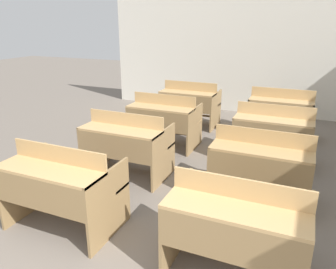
# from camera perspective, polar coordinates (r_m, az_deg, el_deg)

# --- Properties ---
(wall_back) EXTENTS (7.04, 0.06, 2.96)m
(wall_back) POSITION_cam_1_polar(r_m,az_deg,el_deg) (7.90, 14.76, 14.17)
(wall_back) COLOR white
(wall_back) RESTS_ON ground_plane
(bench_front_left) EXTENTS (1.12, 0.74, 0.92)m
(bench_front_left) POSITION_cam_1_polar(r_m,az_deg,el_deg) (3.58, -18.10, -8.37)
(bench_front_left) COLOR olive
(bench_front_left) RESTS_ON ground_plane
(bench_front_right) EXTENTS (1.12, 0.74, 0.92)m
(bench_front_right) POSITION_cam_1_polar(r_m,az_deg,el_deg) (2.86, 11.91, -15.32)
(bench_front_right) COLOR #93744A
(bench_front_right) RESTS_ON ground_plane
(bench_second_left) EXTENTS (1.12, 0.74, 0.92)m
(bench_second_left) POSITION_cam_1_polar(r_m,az_deg,el_deg) (4.56, -7.31, -1.47)
(bench_second_left) COLOR #97784E
(bench_second_left) RESTS_ON ground_plane
(bench_second_right) EXTENTS (1.12, 0.74, 0.92)m
(bench_second_right) POSITION_cam_1_polar(r_m,az_deg,el_deg) (4.01, 15.88, -5.06)
(bench_second_right) COLOR olive
(bench_second_right) RESTS_ON ground_plane
(bench_third_left) EXTENTS (1.12, 0.74, 0.92)m
(bench_third_left) POSITION_cam_1_polar(r_m,az_deg,el_deg) (5.64, -0.72, 2.74)
(bench_third_left) COLOR #95764C
(bench_third_left) RESTS_ON ground_plane
(bench_third_right) EXTENTS (1.12, 0.74, 0.92)m
(bench_third_right) POSITION_cam_1_polar(r_m,az_deg,el_deg) (5.21, 17.80, 0.38)
(bench_third_right) COLOR #997A50
(bench_third_right) RESTS_ON ground_plane
(bench_back_left) EXTENTS (1.12, 0.74, 0.92)m
(bench_back_left) POSITION_cam_1_polar(r_m,az_deg,el_deg) (6.82, 3.79, 5.59)
(bench_back_left) COLOR #94754B
(bench_back_left) RESTS_ON ground_plane
(bench_back_right) EXTENTS (1.12, 0.74, 0.92)m
(bench_back_right) POSITION_cam_1_polar(r_m,az_deg,el_deg) (6.47, 19.01, 3.82)
(bench_back_right) COLOR #95764C
(bench_back_right) RESTS_ON ground_plane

